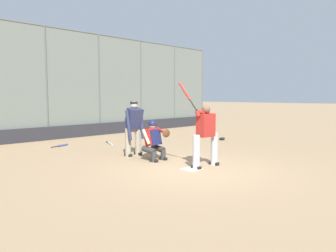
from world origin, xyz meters
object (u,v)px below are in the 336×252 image
(batter_at_plate, at_px, (205,133))
(fielding_glove_on_dirt, at_px, (222,139))
(umpire_home, at_px, (134,127))
(spare_bat_by_padding, at_px, (110,143))
(catcher_behind_plate, at_px, (154,140))
(spare_bat_near_backstop, at_px, (62,145))

(batter_at_plate, xyz_separation_m, fielding_glove_on_dirt, (-4.76, -2.83, -0.84))
(umpire_home, distance_m, spare_bat_by_padding, 2.88)
(spare_bat_by_padding, bearing_deg, batter_at_plate, 13.34)
(fielding_glove_on_dirt, bearing_deg, umpire_home, 2.24)
(spare_bat_by_padding, distance_m, fielding_glove_on_dirt, 4.78)
(umpire_home, relative_size, fielding_glove_on_dirt, 5.35)
(batter_at_plate, height_order, catcher_behind_plate, batter_at_plate)
(batter_at_plate, bearing_deg, fielding_glove_on_dirt, -147.77)
(catcher_behind_plate, distance_m, spare_bat_by_padding, 3.75)
(catcher_behind_plate, height_order, spare_bat_near_backstop, catcher_behind_plate)
(umpire_home, relative_size, spare_bat_near_backstop, 2.19)
(batter_at_plate, distance_m, catcher_behind_plate, 1.69)
(batter_at_plate, height_order, umpire_home, batter_at_plate)
(spare_bat_near_backstop, height_order, spare_bat_by_padding, same)
(spare_bat_by_padding, bearing_deg, catcher_behind_plate, 5.35)
(batter_at_plate, bearing_deg, spare_bat_near_backstop, -79.54)
(catcher_behind_plate, height_order, fielding_glove_on_dirt, catcher_behind_plate)
(catcher_behind_plate, distance_m, spare_bat_near_backstop, 4.53)
(spare_bat_near_backstop, bearing_deg, spare_bat_by_padding, -46.43)
(spare_bat_near_backstop, height_order, fielding_glove_on_dirt, fielding_glove_on_dirt)
(catcher_behind_plate, bearing_deg, fielding_glove_on_dirt, -171.42)
(catcher_behind_plate, bearing_deg, umpire_home, -96.96)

